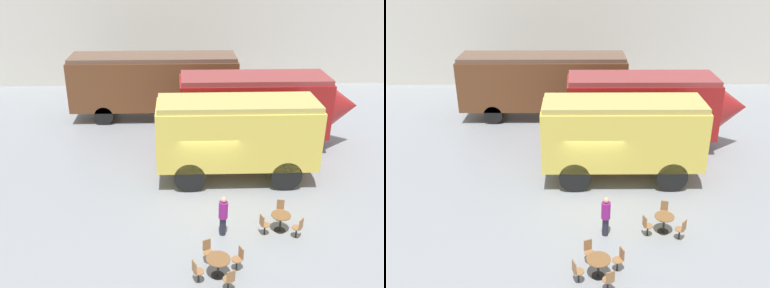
% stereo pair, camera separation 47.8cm
% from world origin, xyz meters
% --- Properties ---
extents(ground_plane, '(80.00, 80.00, 0.00)m').
position_xyz_m(ground_plane, '(0.00, 0.00, 0.00)').
color(ground_plane, gray).
extents(backdrop_wall, '(44.00, 0.15, 9.00)m').
position_xyz_m(backdrop_wall, '(0.00, 15.82, 4.50)').
color(backdrop_wall, beige).
rests_on(backdrop_wall, ground_plane).
extents(passenger_coach_wooden, '(10.17, 2.67, 3.98)m').
position_xyz_m(passenger_coach_wooden, '(-2.78, 8.75, 2.34)').
color(passenger_coach_wooden, brown).
rests_on(passenger_coach_wooden, ground_plane).
extents(streamlined_locomotive, '(9.39, 2.63, 3.94)m').
position_xyz_m(streamlined_locomotive, '(3.30, 4.17, 2.33)').
color(streamlined_locomotive, maroon).
rests_on(streamlined_locomotive, ground_plane).
extents(passenger_coach_vintage, '(7.13, 2.50, 3.84)m').
position_xyz_m(passenger_coach_vintage, '(1.29, 0.59, 2.33)').
color(passenger_coach_vintage, '#E0C64C').
rests_on(passenger_coach_vintage, ground_plane).
extents(cafe_table_near, '(0.74, 0.74, 0.72)m').
position_xyz_m(cafe_table_near, '(2.52, -3.57, 0.53)').
color(cafe_table_near, black).
rests_on(cafe_table_near, ground_plane).
extents(cafe_table_mid, '(0.80, 0.80, 0.71)m').
position_xyz_m(cafe_table_mid, '(-0.07, -5.97, 0.55)').
color(cafe_table_mid, black).
rests_on(cafe_table_mid, ground_plane).
extents(cafe_chair_0, '(0.41, 0.40, 0.87)m').
position_xyz_m(cafe_chair_0, '(3.08, -4.06, 0.51)').
color(cafe_chair_0, black).
rests_on(cafe_chair_0, ground_plane).
extents(cafe_chair_1, '(0.36, 0.38, 0.87)m').
position_xyz_m(cafe_chair_1, '(2.67, -2.85, 0.51)').
color(cafe_chair_1, black).
rests_on(cafe_chair_1, ground_plane).
extents(cafe_chair_2, '(0.39, 0.37, 0.87)m').
position_xyz_m(cafe_chair_2, '(1.82, -3.81, 0.51)').
color(cafe_chair_2, black).
rests_on(cafe_chair_2, ground_plane).
extents(cafe_chair_3, '(0.38, 0.39, 0.87)m').
position_xyz_m(cafe_chair_3, '(0.22, -6.69, 0.51)').
color(cafe_chair_3, black).
rests_on(cafe_chair_3, ground_plane).
extents(cafe_chair_4, '(0.39, 0.38, 0.87)m').
position_xyz_m(cafe_chair_4, '(0.64, -5.68, 0.51)').
color(cafe_chair_4, black).
rests_on(cafe_chair_4, ground_plane).
extents(cafe_chair_5, '(0.38, 0.39, 0.87)m').
position_xyz_m(cafe_chair_5, '(-0.36, -5.25, 0.51)').
color(cafe_chair_5, black).
rests_on(cafe_chair_5, ground_plane).
extents(cafe_chair_6, '(0.39, 0.38, 0.87)m').
position_xyz_m(cafe_chair_6, '(-0.79, -6.26, 0.51)').
color(cafe_chair_6, black).
rests_on(cafe_chair_6, ground_plane).
extents(visitor_person, '(0.34, 0.34, 1.63)m').
position_xyz_m(visitor_person, '(0.31, -3.73, 0.88)').
color(visitor_person, '#262633').
rests_on(visitor_person, ground_plane).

